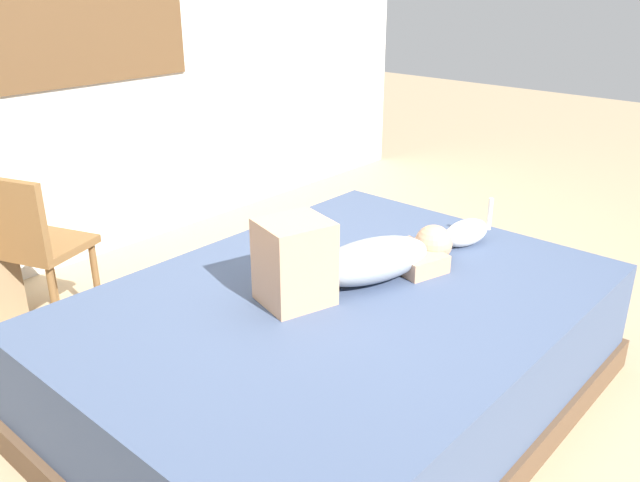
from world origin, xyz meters
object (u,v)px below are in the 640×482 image
at_px(person_lying, 354,259).
at_px(chair_by_desk, 34,242).
at_px(cat, 463,233).
at_px(bed, 340,352).

distance_m(person_lying, chair_by_desk, 1.64).
relative_size(person_lying, chair_by_desk, 1.09).
bearing_deg(cat, person_lying, 168.39).
bearing_deg(chair_by_desk, person_lying, -66.69).
height_order(bed, cat, cat).
distance_m(person_lying, cat, 0.68).
relative_size(bed, chair_by_desk, 2.63).
bearing_deg(person_lying, cat, -11.61).
bearing_deg(person_lying, chair_by_desk, 113.31).
relative_size(bed, cat, 6.48).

